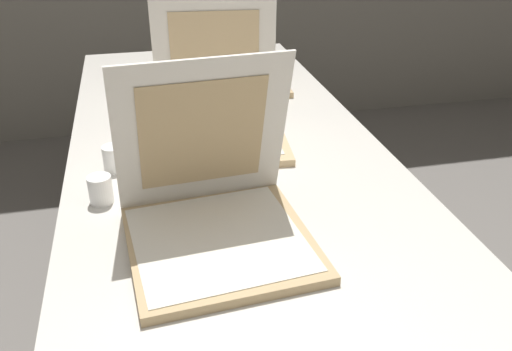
{
  "coord_description": "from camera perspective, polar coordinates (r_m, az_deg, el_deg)",
  "views": [
    {
      "loc": [
        -0.24,
        -0.66,
        1.43
      ],
      "look_at": [
        0.02,
        0.49,
        0.79
      ],
      "focal_mm": 38.1,
      "sensor_mm": 36.0,
      "label": 1
    }
  ],
  "objects": [
    {
      "name": "pizza_box_back",
      "position": [
        2.19,
        -2.7,
        11.37
      ],
      "size": [
        0.4,
        0.46,
        0.41
      ],
      "rotation": [
        0.0,
        0.0,
        -0.02
      ],
      "color": "tan",
      "rests_on": "table"
    },
    {
      "name": "pizza_box_middle",
      "position": [
        1.68,
        -3.87,
        5.99
      ],
      "size": [
        0.42,
        0.43,
        0.41
      ],
      "rotation": [
        0.0,
        0.0,
        -0.1
      ],
      "color": "tan",
      "rests_on": "table"
    },
    {
      "name": "table",
      "position": [
        1.55,
        -2.24,
        -0.21
      ],
      "size": [
        0.92,
        2.46,
        0.73
      ],
      "color": "beige",
      "rests_on": "ground"
    },
    {
      "name": "cup_white_near_center",
      "position": [
        1.39,
        -16.02,
        -1.42
      ],
      "size": [
        0.06,
        0.06,
        0.07
      ],
      "primitive_type": "cylinder",
      "color": "white",
      "rests_on": "table"
    },
    {
      "name": "cup_white_mid",
      "position": [
        1.53,
        -14.72,
        1.76
      ],
      "size": [
        0.06,
        0.06,
        0.07
      ],
      "primitive_type": "cylinder",
      "color": "white",
      "rests_on": "table"
    },
    {
      "name": "pizza_box_front",
      "position": [
        1.19,
        -4.2,
        -4.45
      ],
      "size": [
        0.42,
        0.42,
        0.4
      ],
      "rotation": [
        0.0,
        0.0,
        0.08
      ],
      "color": "tan",
      "rests_on": "table"
    }
  ]
}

